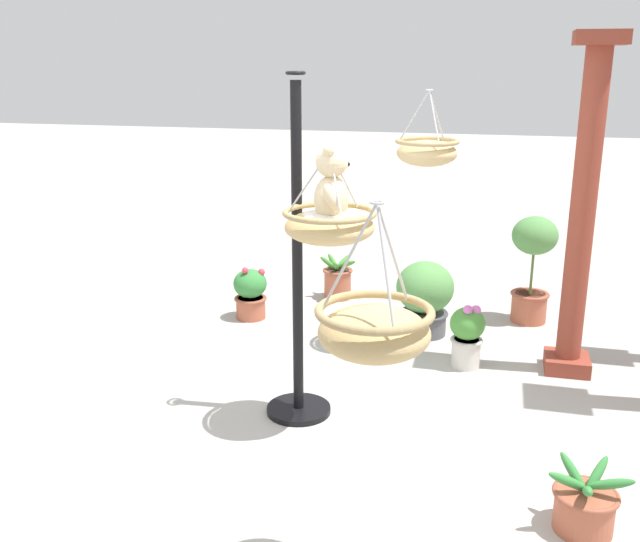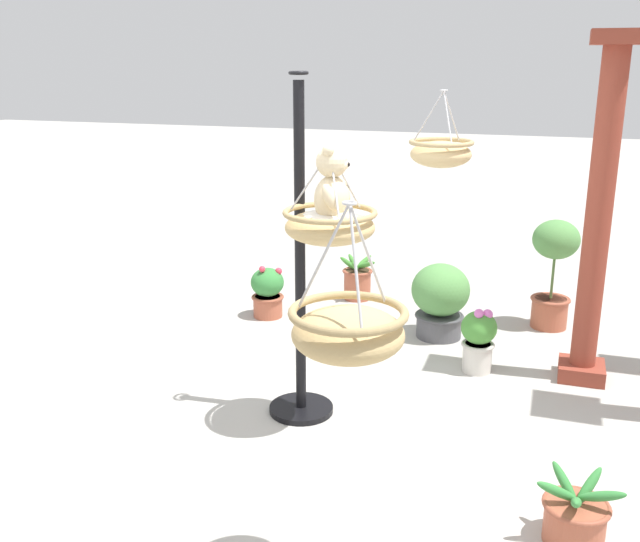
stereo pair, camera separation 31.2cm
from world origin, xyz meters
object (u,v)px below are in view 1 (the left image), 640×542
Objects in this scene: display_pole_central at (298,318)px; potted_plant_bushy_green at (467,334)px; greenhouse_pillar_far_back at (582,218)px; potted_plant_broad_leaf at (250,293)px; hanging_basket_left_high at (427,151)px; hanging_basket_right_low at (374,329)px; potted_plant_tall_leafy at (533,261)px; potted_plant_small_succulent at (425,296)px; potted_plant_conical_shrub at (338,280)px; potted_plant_flowering_red at (585,505)px; teddy_bear at (334,190)px; hanging_basket_with_teddy at (330,224)px.

potted_plant_bushy_green is at bearing 134.74° from display_pole_central.
potted_plant_broad_leaf is (-0.51, -2.79, -0.97)m from greenhouse_pillar_far_back.
potted_plant_broad_leaf is (-0.36, -1.62, -1.40)m from hanging_basket_left_high.
hanging_basket_right_low is 1.24× the size of potted_plant_bushy_green.
potted_plant_tall_leafy is 1.32m from potted_plant_bushy_green.
hanging_basket_left_high is 0.89× the size of hanging_basket_right_low.
hanging_basket_right_low is at bearing -21.21° from greenhouse_pillar_far_back.
potted_plant_small_succulent is (0.55, -0.91, -0.22)m from potted_plant_tall_leafy.
potted_plant_bushy_green is (-1.06, 1.07, -0.42)m from display_pole_central.
potted_plant_bushy_green is 1.19× the size of potted_plant_conical_shrub.
potted_plant_tall_leafy is at bearing 102.23° from potted_plant_broad_leaf.
hanging_basket_right_low is 1.48× the size of potted_plant_flowering_red.
hanging_basket_left_high reaches higher than hanging_basket_right_low.
potted_plant_broad_leaf is (0.55, -2.52, -0.33)m from potted_plant_tall_leafy.
teddy_bear is at bearing -12.08° from potted_plant_small_succulent.
potted_plant_small_succulent is at bearing -147.59° from potted_plant_bushy_green.
greenhouse_pillar_far_back is at bearing 82.47° from hanging_basket_left_high.
teddy_bear is at bearing -14.93° from hanging_basket_left_high.
potted_plant_tall_leafy is at bearing 151.03° from hanging_basket_with_teddy.
teddy_bear reaches higher than hanging_basket_with_teddy.
potted_plant_flowering_red is 1.00× the size of potted_plant_conical_shrub.
display_pole_central reaches higher than potted_plant_conical_shrub.
potted_plant_tall_leafy is 1.92m from potted_plant_conical_shrub.
potted_plant_tall_leafy is at bearing 82.98° from potted_plant_conical_shrub.
hanging_basket_right_low reaches higher than potted_plant_small_succulent.
potted_plant_broad_leaf is at bearing -133.53° from potted_plant_flowering_red.
potted_plant_conical_shrub is at bearing -173.33° from display_pole_central.
teddy_bear reaches higher than potted_plant_small_succulent.
hanging_basket_left_high is 2.92m from hanging_basket_right_low.
teddy_bear is 1.53m from hanging_basket_right_low.
hanging_basket_right_low is 0.26× the size of greenhouse_pillar_far_back.
potted_plant_flowering_red is at bearing -1.88° from greenhouse_pillar_far_back.
hanging_basket_left_high is at bearing 164.24° from hanging_basket_with_teddy.
hanging_basket_with_teddy is 1.12× the size of potted_plant_broad_leaf.
potted_plant_flowering_red is at bearing 63.89° from teddy_bear.
potted_plant_small_succulent is 1.25m from potted_plant_conical_shrub.
potted_plant_bushy_green is at bearing 173.59° from hanging_basket_right_low.
potted_plant_small_succulent reaches higher than potted_plant_conical_shrub.
greenhouse_pillar_far_back is 2.69m from potted_plant_conical_shrub.
hanging_basket_with_teddy is 2.85m from potted_plant_tall_leafy.
potted_plant_tall_leafy is at bearing 151.46° from teddy_bear.
potted_plant_bushy_green is 1.96m from potted_plant_conical_shrub.
potted_plant_broad_leaf is (-1.70, -0.95, -0.44)m from display_pole_central.
potted_plant_bushy_green is at bearing -80.88° from greenhouse_pillar_far_back.
potted_plant_small_succulent is at bearing 50.82° from potted_plant_conical_shrub.
potted_plant_small_succulent is (-3.25, -0.11, -0.91)m from hanging_basket_right_low.
hanging_basket_with_teddy reaches higher than potted_plant_small_succulent.
potted_plant_flowering_red is (0.73, 1.52, -1.22)m from hanging_basket_with_teddy.
hanging_basket_with_teddy is 2.15m from potted_plant_small_succulent.
potted_plant_tall_leafy is 1.51× the size of potted_plant_small_succulent.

